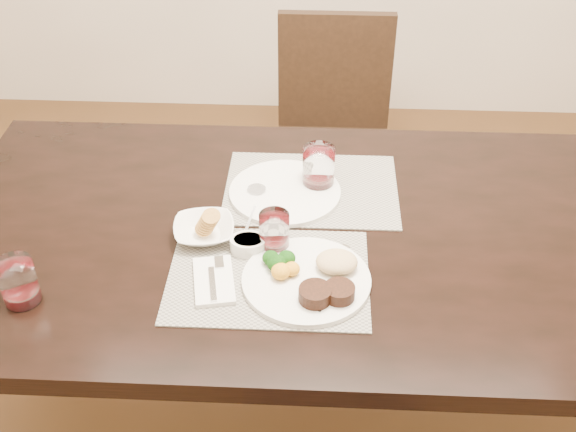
{
  "coord_description": "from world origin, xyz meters",
  "views": [
    {
      "loc": [
        -0.05,
        -1.41,
        1.87
      ],
      "look_at": [
        -0.12,
        -0.04,
        0.82
      ],
      "focal_mm": 45.0,
      "sensor_mm": 36.0,
      "label": 1
    }
  ],
  "objects_px": {
    "dinner_plate": "(312,278)",
    "steak_knife": "(330,289)",
    "wine_glass_near": "(274,234)",
    "chair_far": "(333,127)",
    "cracker_bowl": "(204,230)",
    "far_plate": "(285,192)"
  },
  "relations": [
    {
      "from": "chair_far",
      "to": "wine_glass_near",
      "type": "height_order",
      "value": "chair_far"
    },
    {
      "from": "steak_knife",
      "to": "wine_glass_near",
      "type": "distance_m",
      "value": 0.2
    },
    {
      "from": "dinner_plate",
      "to": "steak_knife",
      "type": "relative_size",
      "value": 1.19
    },
    {
      "from": "cracker_bowl",
      "to": "wine_glass_near",
      "type": "height_order",
      "value": "wine_glass_near"
    },
    {
      "from": "steak_knife",
      "to": "wine_glass_near",
      "type": "relative_size",
      "value": 2.49
    },
    {
      "from": "cracker_bowl",
      "to": "far_plate",
      "type": "relative_size",
      "value": 0.57
    },
    {
      "from": "dinner_plate",
      "to": "wine_glass_near",
      "type": "xyz_separation_m",
      "value": [
        -0.09,
        0.12,
        0.03
      ]
    },
    {
      "from": "wine_glass_near",
      "to": "far_plate",
      "type": "relative_size",
      "value": 0.34
    },
    {
      "from": "chair_far",
      "to": "steak_knife",
      "type": "xyz_separation_m",
      "value": [
        -0.02,
        -1.15,
        0.26
      ]
    },
    {
      "from": "dinner_plate",
      "to": "far_plate",
      "type": "height_order",
      "value": "dinner_plate"
    },
    {
      "from": "chair_far",
      "to": "far_plate",
      "type": "distance_m",
      "value": 0.84
    },
    {
      "from": "steak_knife",
      "to": "cracker_bowl",
      "type": "height_order",
      "value": "cracker_bowl"
    },
    {
      "from": "chair_far",
      "to": "cracker_bowl",
      "type": "xyz_separation_m",
      "value": [
        -0.33,
        -0.98,
        0.27
      ]
    },
    {
      "from": "chair_far",
      "to": "cracker_bowl",
      "type": "distance_m",
      "value": 1.06
    },
    {
      "from": "steak_knife",
      "to": "cracker_bowl",
      "type": "distance_m",
      "value": 0.36
    },
    {
      "from": "cracker_bowl",
      "to": "wine_glass_near",
      "type": "relative_size",
      "value": 1.7
    },
    {
      "from": "wine_glass_near",
      "to": "chair_far",
      "type": "bearing_deg",
      "value": 81.46
    },
    {
      "from": "steak_knife",
      "to": "wine_glass_near",
      "type": "xyz_separation_m",
      "value": [
        -0.13,
        0.14,
        0.04
      ]
    },
    {
      "from": "wine_glass_near",
      "to": "far_plate",
      "type": "height_order",
      "value": "wine_glass_near"
    },
    {
      "from": "cracker_bowl",
      "to": "far_plate",
      "type": "xyz_separation_m",
      "value": [
        0.19,
        0.19,
        -0.01
      ]
    },
    {
      "from": "cracker_bowl",
      "to": "steak_knife",
      "type": "bearing_deg",
      "value": -30.28
    },
    {
      "from": "dinner_plate",
      "to": "steak_knife",
      "type": "distance_m",
      "value": 0.05
    }
  ]
}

